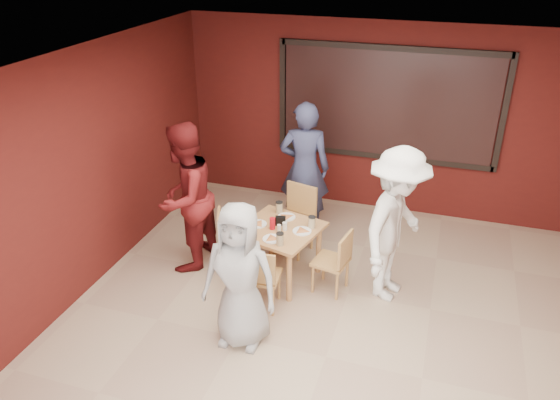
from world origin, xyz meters
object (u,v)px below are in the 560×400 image
(diner_front, at_px, (240,276))
(chair_back, at_px, (297,215))
(dining_table, at_px, (280,234))
(chair_front, at_px, (261,275))
(diner_right, at_px, (396,226))
(diner_back, at_px, (304,169))
(diner_left, at_px, (185,198))
(chair_left, at_px, (228,236))
(chair_right, at_px, (336,259))

(diner_front, bearing_deg, chair_back, 87.79)
(dining_table, bearing_deg, chair_front, -90.15)
(diner_front, bearing_deg, diner_right, 42.17)
(chair_back, xyz_separation_m, diner_back, (-0.06, 0.54, 0.43))
(diner_left, bearing_deg, diner_right, 98.93)
(chair_left, height_order, diner_left, diner_left)
(chair_front, xyz_separation_m, diner_right, (1.35, 0.75, 0.47))
(diner_back, distance_m, diner_right, 1.82)
(chair_front, relative_size, diner_front, 0.51)
(dining_table, height_order, diner_front, diner_front)
(dining_table, height_order, diner_right, diner_right)
(chair_front, bearing_deg, chair_left, 134.08)
(chair_right, bearing_deg, chair_left, 175.54)
(dining_table, xyz_separation_m, diner_left, (-1.20, -0.06, 0.33))
(dining_table, bearing_deg, chair_back, 88.83)
(chair_left, bearing_deg, chair_front, -45.92)
(dining_table, xyz_separation_m, chair_front, (-0.00, -0.68, -0.16))
(dining_table, xyz_separation_m, diner_front, (-0.02, -1.22, 0.18))
(dining_table, distance_m, diner_back, 1.29)
(diner_front, distance_m, diner_back, 2.47)
(chair_front, bearing_deg, chair_right, 39.57)
(diner_back, bearing_deg, diner_left, 37.14)
(diner_left, xyz_separation_m, diner_right, (2.54, 0.13, -0.02))
(chair_front, bearing_deg, diner_right, 29.01)
(diner_left, bearing_deg, chair_right, 95.44)
(chair_back, height_order, chair_right, chair_back)
(diner_back, bearing_deg, diner_front, 79.05)
(diner_back, xyz_separation_m, diner_right, (1.39, -1.18, -0.02))
(diner_front, relative_size, diner_back, 0.84)
(dining_table, height_order, diner_left, diner_left)
(chair_back, relative_size, diner_front, 0.57)
(chair_right, relative_size, diner_back, 0.42)
(chair_front, xyz_separation_m, diner_back, (-0.04, 1.92, 0.49))
(chair_back, relative_size, chair_left, 1.16)
(chair_left, xyz_separation_m, diner_right, (2.03, 0.04, 0.48))
(chair_left, relative_size, diner_left, 0.41)
(chair_left, distance_m, diner_right, 2.09)
(diner_left, bearing_deg, dining_table, 98.88)
(dining_table, relative_size, diner_right, 0.58)
(dining_table, height_order, chair_front, dining_table)
(chair_right, bearing_deg, dining_table, 173.73)
(chair_left, distance_m, diner_left, 0.73)
(dining_table, relative_size, diner_left, 0.57)
(diner_left, bearing_deg, chair_front, 68.80)
(chair_back, bearing_deg, diner_front, -91.15)
(chair_front, height_order, diner_front, diner_front)
(chair_left, bearing_deg, chair_back, 44.01)
(chair_right, height_order, diner_right, diner_right)
(diner_back, relative_size, diner_right, 1.02)
(chair_front, bearing_deg, diner_left, 152.81)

